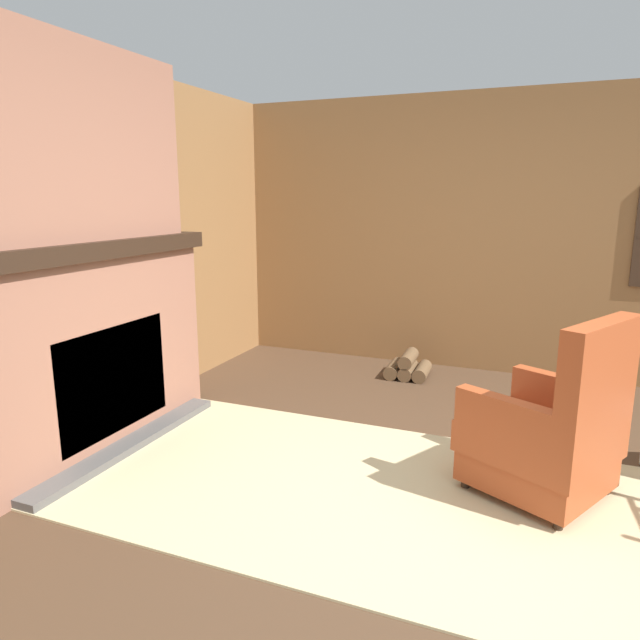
{
  "coord_description": "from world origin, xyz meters",
  "views": [
    {
      "loc": [
        0.28,
        -2.79,
        1.66
      ],
      "look_at": [
        -1.03,
        0.41,
        0.9
      ],
      "focal_mm": 32.0,
      "sensor_mm": 36.0,
      "label": 1
    }
  ],
  "objects": [
    {
      "name": "firewood_stack",
      "position": [
        -0.88,
        2.23,
        0.09
      ],
      "size": [
        0.41,
        0.39,
        0.24
      ],
      "rotation": [
        0.0,
        0.0,
        0.05
      ],
      "color": "brown",
      "rests_on": "ground"
    },
    {
      "name": "storage_case",
      "position": [
        -2.55,
        0.42,
        1.44
      ],
      "size": [
        0.14,
        0.21,
        0.13
      ],
      "color": "brown",
      "rests_on": "fireplace_hearth"
    },
    {
      "name": "fireplace_hearth",
      "position": [
        -2.5,
        0.0,
        0.69
      ],
      "size": [
        0.62,
        1.99,
        1.38
      ],
      "color": "#93604C",
      "rests_on": "ground"
    },
    {
      "name": "wood_panel_wall_left",
      "position": [
        -2.74,
        0.0,
        1.29
      ],
      "size": [
        0.06,
        6.03,
        2.58
      ],
      "color": "olive",
      "rests_on": "ground"
    },
    {
      "name": "area_rug",
      "position": [
        -0.26,
        0.06,
        0.01
      ],
      "size": [
        4.28,
        1.82,
        0.01
      ],
      "color": "#C6B789",
      "rests_on": "ground"
    },
    {
      "name": "chimney_breast",
      "position": [
        -2.51,
        0.0,
        1.97
      ],
      "size": [
        0.36,
        1.66,
        1.18
      ],
      "color": "#93604C",
      "rests_on": "fireplace_hearth"
    },
    {
      "name": "armchair",
      "position": [
        0.34,
        0.4,
        0.37
      ],
      "size": [
        0.93,
        0.92,
        1.05
      ],
      "rotation": [
        0.0,
        0.0,
        2.67
      ],
      "color": "#A84723",
      "rests_on": "ground"
    },
    {
      "name": "ground_plane",
      "position": [
        0.0,
        0.0,
        0.0
      ],
      "size": [
        14.0,
        14.0,
        0.0
      ],
      "primitive_type": "plane",
      "color": "#4C3523"
    },
    {
      "name": "wood_panel_wall_back",
      "position": [
        0.03,
        2.74,
        1.29
      ],
      "size": [
        6.03,
        0.09,
        2.58
      ],
      "color": "olive",
      "rests_on": "ground"
    }
  ]
}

